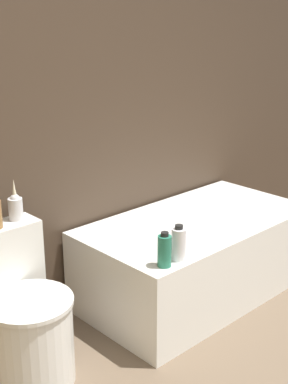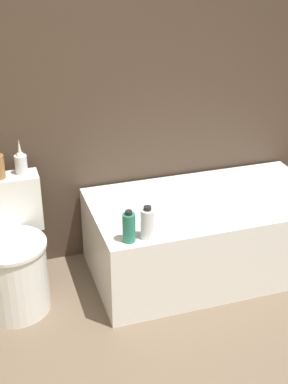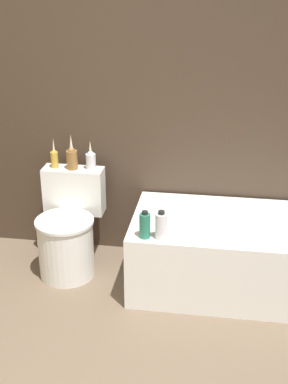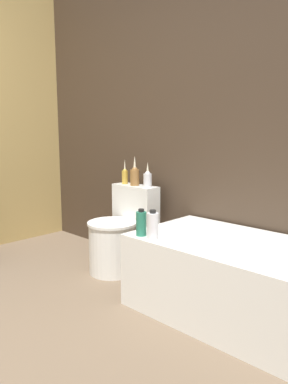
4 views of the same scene
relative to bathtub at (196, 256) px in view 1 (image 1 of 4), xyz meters
The scene contains 6 objects.
wall_back_tiled 1.43m from the bathtub, 154.03° to the left, with size 6.40×0.06×2.60m.
bathtub is the anchor object (origin of this frame).
toilet 1.18m from the bathtub, behind, with size 0.43×0.55×0.70m.
vase_bronze 1.20m from the bathtub, 166.61° to the left, with size 0.07×0.07×0.21m.
shampoo_bottle_tall 0.73m from the bathtub, 152.58° to the right, with size 0.07×0.07×0.18m.
shampoo_bottle_short 0.66m from the bathtub, 148.07° to the right, with size 0.07×0.07×0.18m.
Camera 1 is at (-1.38, -0.23, 1.65)m, focal length 50.00 mm.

